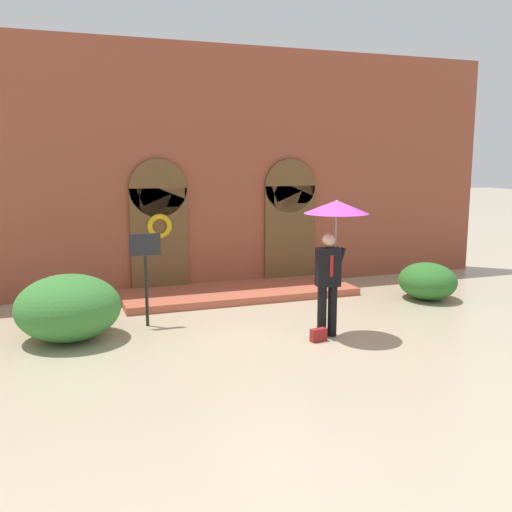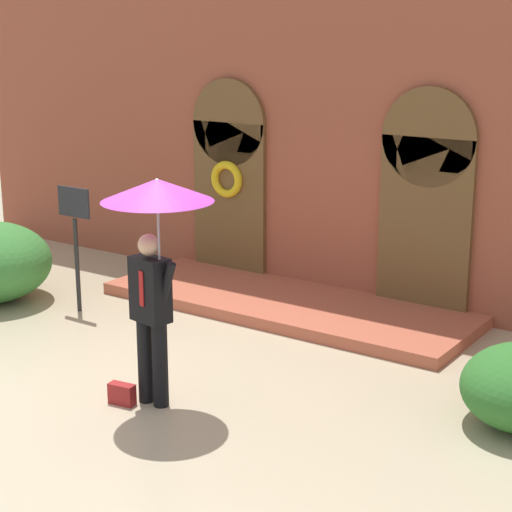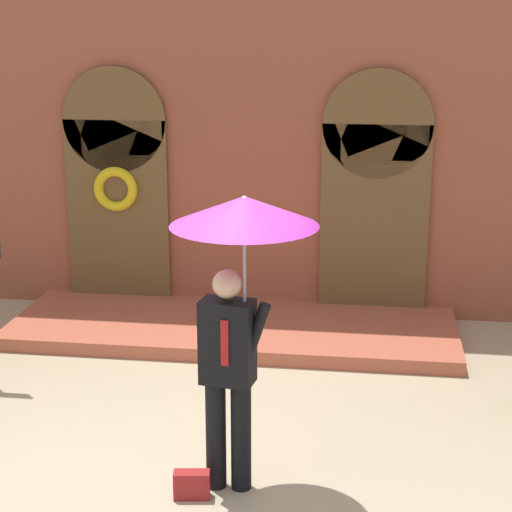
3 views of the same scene
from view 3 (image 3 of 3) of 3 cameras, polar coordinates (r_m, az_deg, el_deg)
name	(u,v)px [view 3 (image 3 of 3)]	position (r m, az deg, el deg)	size (l,w,h in m)	color
ground_plane	(173,463)	(7.40, -5.54, -13.59)	(80.00, 80.00, 0.00)	tan
building_facade	(246,97)	(10.58, -0.66, 10.58)	(14.00, 2.30, 5.60)	brown
person_with_umbrella	(240,256)	(6.28, -1.08, 0.02)	(1.10, 1.10, 2.36)	black
handbag	(192,485)	(6.87, -4.31, -14.97)	(0.28, 0.12, 0.22)	maroon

